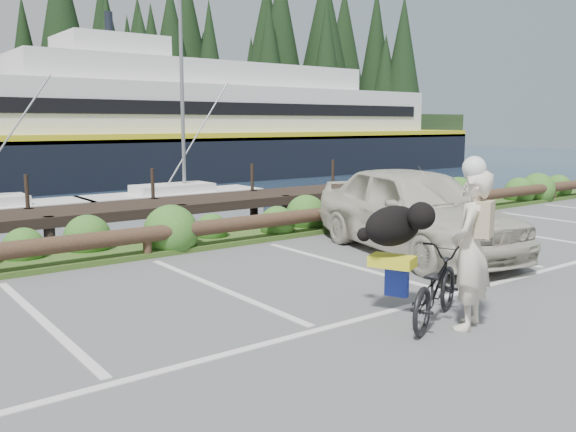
% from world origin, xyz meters
% --- Properties ---
extents(ground, '(72.00, 72.00, 0.00)m').
position_xyz_m(ground, '(0.00, 0.00, 0.00)').
color(ground, '#545457').
extents(vegetation_strip, '(34.00, 1.60, 0.10)m').
position_xyz_m(vegetation_strip, '(0.00, 5.30, 0.05)').
color(vegetation_strip, '#3D5B21').
rests_on(vegetation_strip, ground).
extents(log_rail, '(32.00, 0.30, 0.60)m').
position_xyz_m(log_rail, '(0.00, 4.60, 0.00)').
color(log_rail, '#443021').
rests_on(log_rail, ground).
extents(bicycle, '(1.87, 1.29, 0.93)m').
position_xyz_m(bicycle, '(1.35, -1.04, 0.47)').
color(bicycle, black).
rests_on(bicycle, ground).
extents(cyclist, '(0.84, 0.72, 1.95)m').
position_xyz_m(cyclist, '(1.52, -1.42, 0.98)').
color(cyclist, beige).
rests_on(cyclist, ground).
extents(dog, '(0.78, 1.01, 0.52)m').
position_xyz_m(dog, '(1.12, -0.52, 1.19)').
color(dog, black).
rests_on(dog, bicycle).
extents(parked_car, '(3.17, 5.34, 1.71)m').
position_xyz_m(parked_car, '(4.30, 1.92, 0.85)').
color(parked_car, beige).
rests_on(parked_car, ground).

